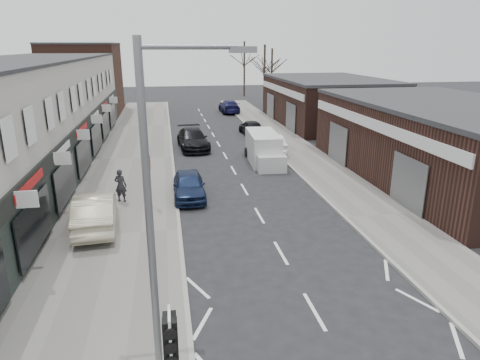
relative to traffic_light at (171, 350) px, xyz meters
name	(u,v)px	position (x,y,z in m)	size (l,w,h in m)	color
ground	(339,355)	(4.40, 2.02, -2.41)	(160.00, 160.00, 0.00)	black
pavement_left	(133,159)	(-2.35, 24.02, -2.35)	(5.50, 64.00, 0.12)	slate
pavement_right	(299,152)	(10.15, 24.02, -2.35)	(3.50, 64.00, 0.12)	slate
shop_terrace_left	(15,119)	(-9.10, 21.52, 1.14)	(8.00, 41.00, 7.10)	#BBB6AB
brick_block_far	(84,80)	(-9.10, 47.02, 1.59)	(8.00, 10.00, 8.00)	#46271E
right_unit_near	(446,143)	(16.90, 16.02, -0.16)	(10.00, 18.00, 4.50)	#371E19
right_unit_far	(327,102)	(16.90, 36.02, -0.16)	(10.00, 16.00, 4.50)	#371E19
tree_far_a	(264,106)	(13.40, 50.02, -2.41)	(3.60, 3.60, 8.00)	#382D26
tree_far_b	(271,100)	(15.90, 56.02, -2.41)	(3.60, 3.60, 7.50)	#382D26
tree_far_c	(244,96)	(12.90, 62.02, -2.41)	(3.60, 3.60, 8.50)	#382D26
traffic_light	(171,350)	(0.00, 0.00, 0.00)	(0.28, 0.60, 3.10)	slate
street_lamp	(158,219)	(-0.13, 1.22, 2.20)	(2.23, 0.22, 8.00)	slate
warning_sign	(150,166)	(-0.76, 14.02, -0.21)	(0.12, 0.80, 2.70)	slate
white_van	(263,149)	(6.80, 21.60, -1.42)	(2.16, 5.51, 2.11)	silver
sedan_on_pavement	(95,211)	(-3.17, 11.62, -1.50)	(1.69, 4.85, 1.60)	#BBB395
pedestrian	(121,185)	(-2.35, 14.89, -1.42)	(0.64, 0.42, 1.75)	#222227
parked_car_left_a	(189,185)	(1.18, 15.18, -1.70)	(1.68, 4.17, 1.42)	#152243
parked_car_left_b	(193,139)	(2.20, 26.71, -1.63)	(2.19, 5.39, 1.56)	black
parked_car_right_a	(269,143)	(7.90, 24.36, -1.65)	(1.62, 4.64, 1.53)	white
parked_car_right_b	(251,127)	(7.90, 31.41, -1.72)	(1.63, 4.05, 1.38)	black
parked_car_right_c	(229,106)	(7.90, 45.15, -1.65)	(2.14, 5.27, 1.53)	#13133C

